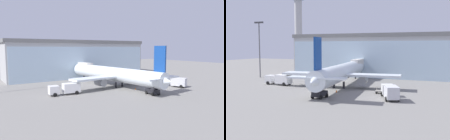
% 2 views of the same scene
% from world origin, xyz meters
% --- Properties ---
extents(ground, '(240.00, 240.00, 0.00)m').
position_xyz_m(ground, '(0.00, 0.00, 0.00)').
color(ground, gray).
extents(terminal_building, '(53.93, 14.73, 13.92)m').
position_xyz_m(terminal_building, '(0.00, 34.68, 6.96)').
color(terminal_building, '#A5A5A5').
rests_on(terminal_building, ground).
extents(jet_bridge, '(2.79, 11.30, 5.98)m').
position_xyz_m(jet_bridge, '(-2.07, 26.44, 4.59)').
color(jet_bridge, silver).
rests_on(jet_bridge, ground).
extents(airplane, '(28.75, 40.35, 11.56)m').
position_xyz_m(airplane, '(-0.72, 8.27, 3.53)').
color(airplane, white).
rests_on(airplane, ground).
extents(catering_truck, '(7.45, 2.96, 2.65)m').
position_xyz_m(catering_truck, '(-16.65, 5.13, 1.47)').
color(catering_truck, silver).
rests_on(catering_truck, ground).
extents(fuel_truck, '(4.78, 7.59, 2.65)m').
position_xyz_m(fuel_truck, '(13.22, -1.82, 1.47)').
color(fuel_truck, silver).
rests_on(fuel_truck, ground).
extents(baggage_cart, '(3.02, 2.03, 1.50)m').
position_xyz_m(baggage_cart, '(10.55, 3.18, 0.50)').
color(baggage_cart, '#9E998C').
rests_on(baggage_cart, ground).
extents(pushback_tug, '(2.39, 3.33, 2.30)m').
position_xyz_m(pushback_tug, '(0.61, -6.30, 0.97)').
color(pushback_tug, black).
rests_on(pushback_tug, ground).
extents(safety_cone_nose, '(0.36, 0.36, 0.55)m').
position_xyz_m(safety_cone_nose, '(1.16, 0.74, 0.28)').
color(safety_cone_nose, orange).
rests_on(safety_cone_nose, ground).
extents(safety_cone_wingtip, '(0.36, 0.36, 0.55)m').
position_xyz_m(safety_cone_wingtip, '(12.15, 7.97, 0.28)').
color(safety_cone_wingtip, orange).
rests_on(safety_cone_wingtip, ground).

